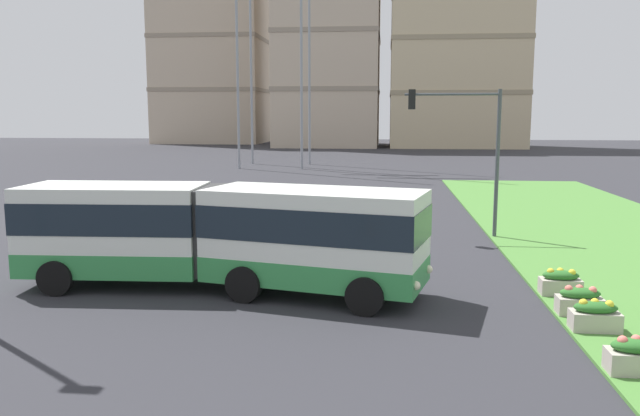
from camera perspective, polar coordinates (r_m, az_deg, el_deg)
The scene contains 9 objects.
articulated_bus at distance 18.37m, azimuth -9.07°, elevation -2.32°, with size 11.96×3.89×3.00m.
car_black_sedan at distance 24.39m, azimuth -13.48°, elevation -1.95°, with size 4.59×2.45×1.58m.
flower_planter_2 at distance 13.94m, azimuth 26.66°, elevation -11.82°, with size 1.10×0.56×0.74m.
flower_planter_3 at distance 16.16m, azimuth 23.57°, elevation -8.89°, with size 1.10×0.56×0.74m.
flower_planter_4 at distance 17.26m, azimuth 22.38°, elevation -7.74°, with size 1.10×0.56×0.74m.
flower_planter_5 at distance 18.92m, azimuth 20.87°, elevation -6.27°, with size 1.10×0.56×0.74m.
traffic_light_far_right at distance 26.45m, azimuth 13.11°, elevation 6.29°, with size 3.87×0.28×6.06m.
apartment_tower_westcentre at distance 107.17m, azimuth 0.84°, elevation 17.29°, with size 16.49×19.61×43.23m.
apartment_tower_centre at distance 105.10m, azimuth 12.34°, elevation 16.42°, with size 20.71×14.83×40.13m.
Camera 1 is at (2.07, -4.24, 5.03)m, focal length 35.48 mm.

